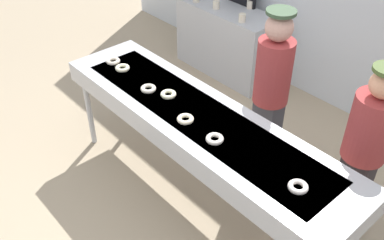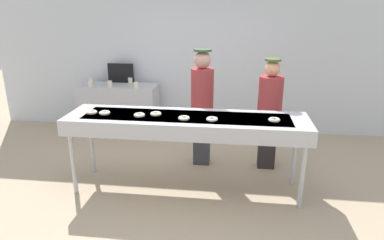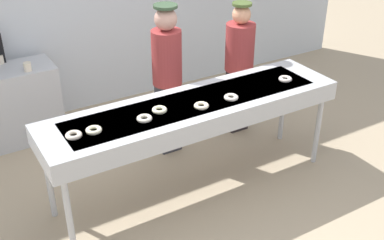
% 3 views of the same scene
% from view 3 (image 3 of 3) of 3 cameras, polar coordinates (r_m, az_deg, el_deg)
% --- Properties ---
extents(ground_plane, '(16.00, 16.00, 0.00)m').
position_cam_3_polar(ground_plane, '(5.04, 0.28, -7.80)').
color(ground_plane, tan).
extents(fryer_conveyor, '(2.96, 0.74, 0.98)m').
position_cam_3_polar(fryer_conveyor, '(4.56, 0.31, 1.14)').
color(fryer_conveyor, '#B7BABF').
rests_on(fryer_conveyor, ground).
extents(sugar_donut_0, '(0.19, 0.19, 0.04)m').
position_cam_3_polar(sugar_donut_0, '(4.21, -5.66, 0.18)').
color(sugar_donut_0, silver).
rests_on(sugar_donut_0, fryer_conveyor).
extents(sugar_donut_1, '(0.19, 0.19, 0.04)m').
position_cam_3_polar(sugar_donut_1, '(4.57, 4.66, 2.69)').
color(sugar_donut_1, silver).
rests_on(sugar_donut_1, fryer_conveyor).
extents(sugar_donut_2, '(0.16, 0.16, 0.04)m').
position_cam_3_polar(sugar_donut_2, '(4.09, -11.56, -1.18)').
color(sugar_donut_2, '#F6F1C5').
rests_on(sugar_donut_2, fryer_conveyor).
extents(sugar_donut_3, '(0.19, 0.19, 0.04)m').
position_cam_3_polar(sugar_donut_3, '(4.34, -3.88, 1.20)').
color(sugar_donut_3, '#F4F1C3').
rests_on(sugar_donut_3, fryer_conveyor).
extents(sugar_donut_4, '(0.16, 0.16, 0.04)m').
position_cam_3_polar(sugar_donut_4, '(4.06, -13.85, -1.75)').
color(sugar_donut_4, '#F3E3CA').
rests_on(sugar_donut_4, fryer_conveyor).
extents(sugar_donut_5, '(0.19, 0.19, 0.04)m').
position_cam_3_polar(sugar_donut_5, '(4.40, 1.12, 1.70)').
color(sugar_donut_5, '#F8EAC3').
rests_on(sugar_donut_5, fryer_conveyor).
extents(sugar_donut_6, '(0.16, 0.16, 0.04)m').
position_cam_3_polar(sugar_donut_6, '(5.03, 11.00, 4.80)').
color(sugar_donut_6, silver).
rests_on(sugar_donut_6, fryer_conveyor).
extents(worker_baker, '(0.32, 0.32, 1.70)m').
position_cam_3_polar(worker_baker, '(5.18, -2.96, 5.63)').
color(worker_baker, '#373840').
rests_on(worker_baker, ground).
extents(worker_assistant, '(0.34, 0.34, 1.59)m').
position_cam_3_polar(worker_assistant, '(5.67, 5.61, 6.92)').
color(worker_assistant, '#292326').
rests_on(worker_assistant, ground).
extents(paper_cup_0, '(0.08, 0.08, 0.10)m').
position_cam_3_polar(paper_cup_0, '(5.97, -21.82, 6.68)').
color(paper_cup_0, beige).
rests_on(paper_cup_0, prep_counter).
extents(paper_cup_3, '(0.08, 0.08, 0.10)m').
position_cam_3_polar(paper_cup_3, '(5.65, -18.92, 5.99)').
color(paper_cup_3, beige).
rests_on(paper_cup_3, prep_counter).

